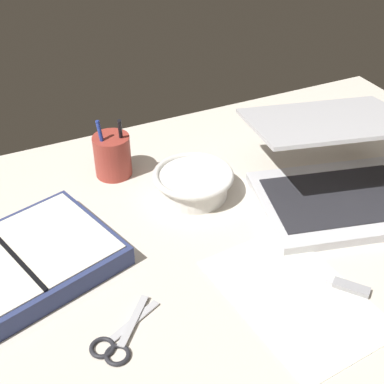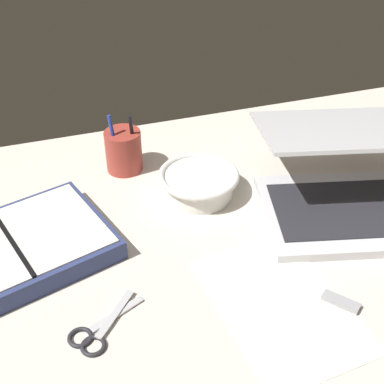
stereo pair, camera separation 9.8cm
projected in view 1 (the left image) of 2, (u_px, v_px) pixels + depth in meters
desk_top at (232, 253)px, 96.91cm from camera, size 140.00×100.00×2.00cm
laptop at (336, 173)px, 106.30cm from camera, size 38.85×40.75×16.51cm
bowl at (193, 182)px, 107.92cm from camera, size 16.41×16.41×5.38cm
pen_cup at (113, 155)px, 113.02cm from camera, size 7.81×7.81×13.68cm
planner at (17, 265)px, 90.06cm from camera, size 37.57×31.06×4.10cm
scissors at (116, 343)px, 79.11cm from camera, size 12.77×11.04×0.80cm
paper_sheet_front at (294, 295)px, 87.12cm from camera, size 21.94×30.98×0.16cm
usb_drive at (350, 287)px, 87.97cm from camera, size 5.72×6.64×1.00cm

